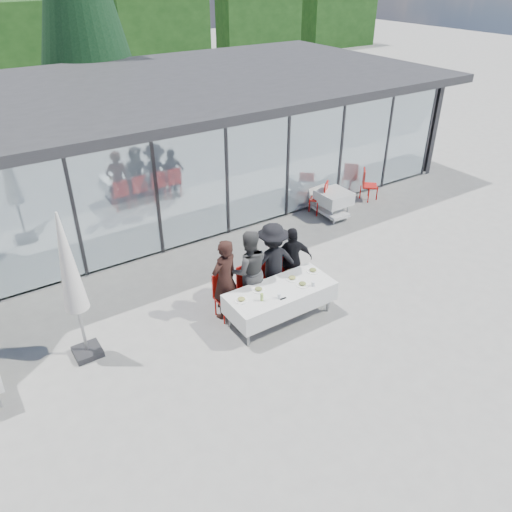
{
  "coord_description": "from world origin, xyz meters",
  "views": [
    {
      "loc": [
        -4.95,
        -6.46,
        6.49
      ],
      "look_at": [
        0.08,
        1.2,
        1.0
      ],
      "focal_mm": 35.0,
      "sensor_mm": 36.0,
      "label": 1
    }
  ],
  "objects": [
    {
      "name": "diner_chair_a",
      "position": [
        -0.86,
        0.95,
        0.54
      ],
      "size": [
        0.44,
        0.44,
        0.97
      ],
      "color": "red",
      "rests_on": "ground"
    },
    {
      "name": "folded_eyeglasses",
      "position": [
        -0.14,
        -0.11,
        0.76
      ],
      "size": [
        0.14,
        0.03,
        0.01
      ],
      "primitive_type": "cube",
      "color": "black",
      "rests_on": "dining_table"
    },
    {
      "name": "market_umbrella",
      "position": [
        -3.68,
        1.31,
        1.89
      ],
      "size": [
        0.5,
        0.5,
        3.0
      ],
      "color": "black",
      "rests_on": "ground"
    },
    {
      "name": "pavilion",
      "position": [
        2.0,
        8.16,
        2.15
      ],
      "size": [
        14.8,
        8.8,
        3.44
      ],
      "color": "gray",
      "rests_on": "ground"
    },
    {
      "name": "juice_bottle",
      "position": [
        -0.52,
        0.08,
        0.83
      ],
      "size": [
        0.06,
        0.06,
        0.16
      ],
      "primitive_type": "cylinder",
      "color": "#8FB74C",
      "rests_on": "dining_table"
    },
    {
      "name": "plate_a",
      "position": [
        -0.86,
        0.29,
        0.78
      ],
      "size": [
        0.26,
        0.26,
        0.07
      ],
      "color": "white",
      "rests_on": "dining_table"
    },
    {
      "name": "lounger",
      "position": [
        4.06,
        3.56,
        0.26
      ],
      "size": [
        0.64,
        1.35,
        0.72
      ],
      "color": "silver",
      "rests_on": "ground"
    },
    {
      "name": "diner_d",
      "position": [
        0.86,
        0.93,
        0.78
      ],
      "size": [
        1.16,
        1.16,
        1.56
      ],
      "primitive_type": "imported",
      "rotation": [
        0.0,
        0.0,
        2.82
      ],
      "color": "black",
      "rests_on": "ground"
    },
    {
      "name": "plate_extra",
      "position": [
        0.47,
        0.06,
        0.78
      ],
      "size": [
        0.26,
        0.26,
        0.07
      ],
      "color": "white",
      "rests_on": "dining_table"
    },
    {
      "name": "plate_c",
      "position": [
        0.43,
        0.36,
        0.78
      ],
      "size": [
        0.26,
        0.26,
        0.07
      ],
      "color": "white",
      "rests_on": "dining_table"
    },
    {
      "name": "spare_table_right",
      "position": [
        4.17,
        3.34,
        0.55
      ],
      "size": [
        0.86,
        0.86,
        0.74
      ],
      "color": "silver",
      "rests_on": "ground"
    },
    {
      "name": "diner_a",
      "position": [
        -0.86,
        0.93,
        0.9
      ],
      "size": [
        0.79,
        0.79,
        1.79
      ],
      "primitive_type": "imported",
      "rotation": [
        0.0,
        0.0,
        3.39
      ],
      "color": "black",
      "rests_on": "ground"
    },
    {
      "name": "plate_b",
      "position": [
        -0.38,
        0.4,
        0.78
      ],
      "size": [
        0.26,
        0.26,
        0.07
      ],
      "color": "white",
      "rests_on": "dining_table"
    },
    {
      "name": "diner_chair_c",
      "position": [
        0.33,
        0.95,
        0.54
      ],
      "size": [
        0.44,
        0.44,
        0.97
      ],
      "color": "red",
      "rests_on": "ground"
    },
    {
      "name": "drinking_glasses",
      "position": [
        0.22,
        -0.06,
        0.8
      ],
      "size": [
        0.89,
        0.1,
        0.1
      ],
      "color": "silver",
      "rests_on": "dining_table"
    },
    {
      "name": "diner_b",
      "position": [
        -0.28,
        0.93,
        0.91
      ],
      "size": [
        1.13,
        1.13,
        1.82
      ],
      "primitive_type": "imported",
      "rotation": [
        0.0,
        0.0,
        2.8
      ],
      "color": "#454545",
      "rests_on": "ground"
    },
    {
      "name": "ground",
      "position": [
        0.0,
        0.0,
        0.0
      ],
      "size": [
        90.0,
        90.0,
        0.0
      ],
      "primitive_type": "plane",
      "color": "gray",
      "rests_on": "ground"
    },
    {
      "name": "diner_chair_d",
      "position": [
        0.86,
        0.95,
        0.54
      ],
      "size": [
        0.44,
        0.44,
        0.97
      ],
      "color": "red",
      "rests_on": "ground"
    },
    {
      "name": "plate_d",
      "position": [
        0.98,
        0.35,
        0.78
      ],
      "size": [
        0.26,
        0.26,
        0.07
      ],
      "color": "white",
      "rests_on": "dining_table"
    },
    {
      "name": "spare_chair_b",
      "position": [
        3.97,
        3.64,
        0.54
      ],
      "size": [
        0.62,
        0.62,
        0.97
      ],
      "color": "red",
      "rests_on": "ground"
    },
    {
      "name": "diner_c",
      "position": [
        0.33,
        0.93,
        0.9
      ],
      "size": [
        1.38,
        1.38,
        1.81
      ],
      "primitive_type": "imported",
      "rotation": [
        0.0,
        0.0,
        2.94
      ],
      "color": "black",
      "rests_on": "ground"
    },
    {
      "name": "diner_chair_b",
      "position": [
        -0.28,
        0.95,
        0.54
      ],
      "size": [
        0.44,
        0.44,
        0.97
      ],
      "color": "red",
      "rests_on": "ground"
    },
    {
      "name": "dining_table",
      "position": [
        0.02,
        0.2,
        0.54
      ],
      "size": [
        2.26,
        0.96,
        0.75
      ],
      "color": "silver",
      "rests_on": "ground"
    },
    {
      "name": "spare_chair_a",
      "position": [
        5.77,
        3.64,
        0.54
      ],
      "size": [
        0.62,
        0.62,
        0.97
      ],
      "color": "red",
      "rests_on": "ground"
    }
  ]
}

